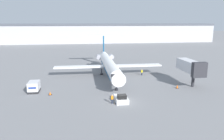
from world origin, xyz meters
TOP-DOWN VIEW (x-y plane):
  - ground_plane at (0.00, 0.00)m, footprint 600.00×600.00m
  - terminal_building at (0.00, 120.00)m, footprint 180.00×16.80m
  - airplane_main at (0.24, 21.27)m, footprint 30.23×33.81m
  - pushback_tug at (-0.20, 0.42)m, footprint 2.31×3.96m
  - luggage_cart at (-17.70, 9.03)m, footprint 2.19×3.44m
  - worker_near_tug at (-2.02, -0.30)m, footprint 0.40×0.24m
  - worker_by_wing at (9.50, 20.09)m, footprint 0.40×0.24m
  - traffic_cone_left at (-14.04, 6.42)m, footprint 0.70×0.70m
  - traffic_cone_right at (14.04, 6.92)m, footprint 0.66×0.66m
  - jet_bridge at (18.16, 9.20)m, footprint 3.20×9.55m

SIDE VIEW (x-z plane):
  - ground_plane at x=0.00m, z-range 0.00..0.00m
  - traffic_cone_left at x=-14.04m, z-range -0.02..0.69m
  - traffic_cone_right at x=14.04m, z-range -0.02..0.82m
  - pushback_tug at x=-0.20m, z-range -0.23..1.40m
  - worker_by_wing at x=9.50m, z-range 0.04..1.72m
  - worker_near_tug at x=-2.02m, z-range 0.04..1.76m
  - luggage_cart at x=-17.70m, z-range 0.00..2.26m
  - airplane_main at x=0.24m, z-range -1.89..8.44m
  - jet_bridge at x=18.16m, z-range 1.34..7.53m
  - terminal_building at x=0.00m, z-range 0.03..13.46m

